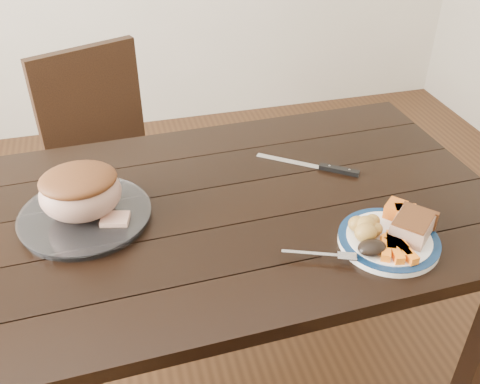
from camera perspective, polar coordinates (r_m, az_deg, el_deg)
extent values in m
plane|color=#472B16|center=(2.00, -2.51, -19.17)|extent=(4.00, 4.00, 0.00)
cube|color=black|center=(1.47, -3.23, -2.26)|extent=(1.63, 0.95, 0.04)
cube|color=black|center=(2.20, 13.19, -1.09)|extent=(0.07, 0.07, 0.71)
cube|color=black|center=(2.14, -12.55, 1.11)|extent=(0.55, 0.55, 0.04)
cube|color=black|center=(2.19, -15.72, 8.90)|extent=(0.40, 0.19, 0.46)
cube|color=black|center=(2.47, -10.00, -0.13)|extent=(0.04, 0.04, 0.43)
cube|color=black|center=(2.21, -5.55, -4.45)|extent=(0.04, 0.04, 0.43)
cube|color=black|center=(2.37, -17.64, -3.14)|extent=(0.04, 0.04, 0.43)
cube|color=black|center=(2.10, -13.95, -8.08)|extent=(0.04, 0.04, 0.43)
cylinder|color=white|center=(1.38, 15.55, -5.05)|extent=(0.25, 0.25, 0.02)
torus|color=#0E2546|center=(1.38, 15.60, -4.77)|extent=(0.25, 0.25, 0.02)
cylinder|color=white|center=(1.46, -16.14, -2.56)|extent=(0.33, 0.33, 0.02)
cube|color=tan|center=(1.38, 17.88, -3.59)|extent=(0.14, 0.13, 0.05)
ellipsoid|color=gold|center=(1.33, 13.26, -4.24)|extent=(0.06, 0.05, 0.05)
ellipsoid|color=gold|center=(1.36, 13.27, -3.45)|extent=(0.05, 0.05, 0.05)
ellipsoid|color=gold|center=(1.36, 12.40, -3.33)|extent=(0.05, 0.04, 0.04)
ellipsoid|color=gold|center=(1.39, 13.93, -3.00)|extent=(0.04, 0.04, 0.03)
ellipsoid|color=gold|center=(1.36, 14.19, -3.87)|extent=(0.04, 0.04, 0.03)
cube|color=orange|center=(1.32, 17.35, -6.23)|extent=(0.03, 0.07, 0.02)
cube|color=orange|center=(1.35, 16.60, -5.12)|extent=(0.03, 0.07, 0.02)
cube|color=orange|center=(1.33, 16.80, -5.77)|extent=(0.02, 0.07, 0.02)
cube|color=orange|center=(1.34, 16.08, -5.35)|extent=(0.05, 0.07, 0.02)
cube|color=orange|center=(1.32, 16.29, -6.18)|extent=(0.03, 0.07, 0.02)
cube|color=orange|center=(1.34, 15.78, -5.16)|extent=(0.05, 0.07, 0.02)
cube|color=orange|center=(1.32, 15.31, -5.96)|extent=(0.05, 0.07, 0.02)
cube|color=orange|center=(1.43, 17.24, -2.30)|extent=(0.07, 0.06, 0.04)
cube|color=orange|center=(1.44, 16.23, -1.80)|extent=(0.07, 0.07, 0.04)
ellipsoid|color=black|center=(1.31, 13.91, -5.78)|extent=(0.07, 0.05, 0.03)
cube|color=silver|center=(1.29, 7.57, -6.58)|extent=(0.13, 0.06, 0.00)
cube|color=silver|center=(1.29, 11.36, -6.77)|extent=(0.05, 0.04, 0.00)
ellipsoid|color=tan|center=(1.42, -16.63, -0.14)|extent=(0.21, 0.18, 0.14)
cube|color=tan|center=(1.40, -13.17, -2.90)|extent=(0.08, 0.07, 0.02)
cube|color=silver|center=(1.65, 5.12, 3.30)|extent=(0.17, 0.14, 0.00)
cube|color=black|center=(1.62, 10.53, 2.32)|extent=(0.11, 0.09, 0.01)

